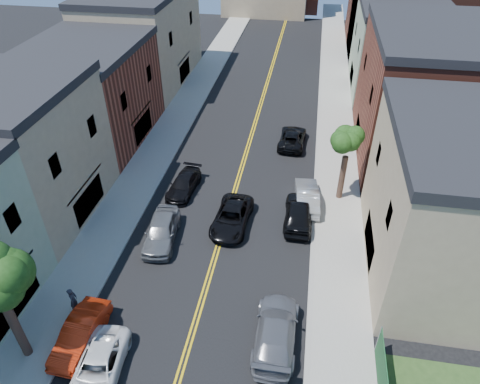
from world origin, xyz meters
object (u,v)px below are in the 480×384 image
at_px(dark_car_right_far, 292,138).
at_px(pedestrian_left, 73,300).
at_px(black_car_left, 184,184).
at_px(black_suv_lane, 232,217).
at_px(white_pickup, 98,368).
at_px(red_sedan, 80,334).
at_px(silver_car_right, 307,196).
at_px(grey_car_right, 276,331).
at_px(grey_car_left, 161,231).
at_px(black_car_right, 299,212).

xyz_separation_m(dark_car_right_far, pedestrian_left, (-10.54, -20.61, 0.33)).
relative_size(black_car_left, black_suv_lane, 0.88).
bearing_deg(white_pickup, red_sedan, 130.69).
height_order(white_pickup, silver_car_right, silver_car_right).
height_order(red_sedan, grey_car_right, grey_car_right).
bearing_deg(grey_car_left, grey_car_right, -44.06).
xyz_separation_m(black_car_left, black_suv_lane, (4.34, -3.32, 0.06)).
relative_size(grey_car_left, silver_car_right, 1.04).
xyz_separation_m(black_car_left, silver_car_right, (9.34, -0.14, 0.13)).
relative_size(black_car_right, black_suv_lane, 0.97).
bearing_deg(black_car_left, pedestrian_left, -98.20).
height_order(white_pickup, black_suv_lane, black_suv_lane).
xyz_separation_m(grey_car_right, black_car_right, (0.59, 9.89, 0.05)).
xyz_separation_m(red_sedan, white_pickup, (1.69, -1.62, -0.07)).
height_order(black_car_left, silver_car_right, silver_car_right).
bearing_deg(silver_car_right, white_pickup, 53.37).
height_order(white_pickup, grey_car_right, grey_car_right).
xyz_separation_m(grey_car_left, grey_car_right, (8.22, -6.46, -0.04)).
bearing_deg(pedestrian_left, red_sedan, -161.27).
distance_m(black_car_left, dark_car_right_far, 11.50).
height_order(red_sedan, silver_car_right, silver_car_right).
bearing_deg(black_suv_lane, silver_car_right, 35.82).
relative_size(grey_car_left, black_car_right, 1.00).
distance_m(white_pickup, black_suv_lane, 12.86).
bearing_deg(red_sedan, grey_car_right, 12.65).
bearing_deg(black_suv_lane, grey_car_right, -62.45).
xyz_separation_m(red_sedan, black_car_left, (1.66, 13.82, -0.08)).
relative_size(black_car_right, silver_car_right, 1.04).
distance_m(black_car_right, dark_car_right_far, 10.79).
xyz_separation_m(red_sedan, silver_car_right, (11.00, 13.68, 0.05)).
relative_size(white_pickup, black_car_right, 0.96).
bearing_deg(grey_car_right, white_pickup, 22.49).
xyz_separation_m(black_car_right, pedestrian_left, (-11.71, -9.88, 0.17)).
bearing_deg(silver_car_right, black_suv_lane, 27.14).
relative_size(black_car_left, pedestrian_left, 2.59).
height_order(dark_car_right_far, pedestrian_left, pedestrian_left).
bearing_deg(red_sedan, dark_car_right_far, 69.92).
bearing_deg(black_suv_lane, dark_car_right_far, 77.64).
bearing_deg(silver_car_right, dark_car_right_far, -84.54).
bearing_deg(red_sedan, pedestrian_left, 126.84).
xyz_separation_m(red_sedan, black_suv_lane, (6.00, 10.50, -0.02)).
relative_size(grey_car_right, pedestrian_left, 3.17).
xyz_separation_m(grey_car_left, pedestrian_left, (-2.90, -6.46, 0.17)).
bearing_deg(grey_car_right, silver_car_right, -95.01).
bearing_deg(silver_car_right, red_sedan, 45.88).
xyz_separation_m(black_car_left, black_car_right, (8.85, -2.17, 0.19)).
relative_size(red_sedan, dark_car_right_far, 0.90).
bearing_deg(grey_car_left, white_pickup, -95.94).
xyz_separation_m(red_sedan, dark_car_right_far, (9.34, 22.38, -0.05)).
distance_m(black_car_right, black_suv_lane, 4.66).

